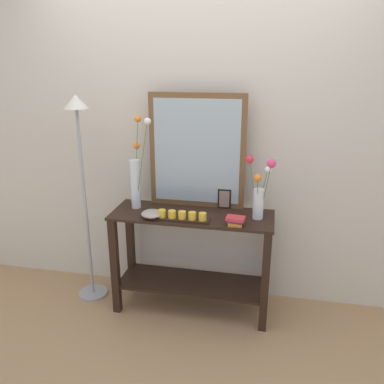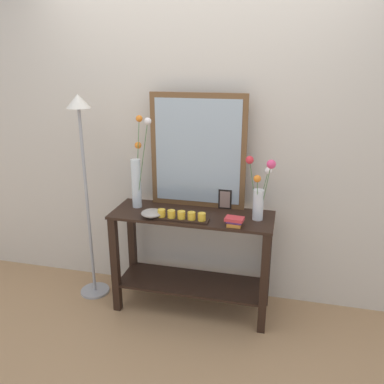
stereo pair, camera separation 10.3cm
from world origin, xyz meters
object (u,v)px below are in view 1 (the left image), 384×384
(picture_frame_small, at_px, (224,199))
(decorative_bowl, at_px, (152,214))
(candle_tray, at_px, (182,216))
(console_table, at_px, (192,252))
(tall_vase_left, at_px, (136,175))
(mirror_leaning, at_px, (197,152))
(floor_lamp, at_px, (82,167))
(book_stack, at_px, (235,221))
(vase_right, at_px, (260,191))

(picture_frame_small, relative_size, decorative_bowl, 0.97)
(decorative_bowl, bearing_deg, candle_tray, -0.50)
(console_table, relative_size, tall_vase_left, 1.71)
(mirror_leaning, distance_m, picture_frame_small, 0.42)
(console_table, xyz_separation_m, floor_lamp, (-0.86, 0.01, 0.63))
(tall_vase_left, distance_m, book_stack, 0.83)
(decorative_bowl, xyz_separation_m, book_stack, (0.60, -0.01, 0.00))
(picture_frame_small, distance_m, decorative_bowl, 0.57)
(console_table, relative_size, book_stack, 8.95)
(book_stack, bearing_deg, decorative_bowl, 178.81)
(console_table, relative_size, vase_right, 2.65)
(decorative_bowl, bearing_deg, tall_vase_left, 133.78)
(tall_vase_left, relative_size, candle_tray, 1.80)
(decorative_bowl, bearing_deg, picture_frame_small, 31.44)
(candle_tray, xyz_separation_m, book_stack, (0.38, -0.01, 0.00))
(mirror_leaning, bearing_deg, vase_right, -19.43)
(picture_frame_small, height_order, decorative_bowl, picture_frame_small)
(tall_vase_left, bearing_deg, decorative_bowl, -46.22)
(mirror_leaning, bearing_deg, floor_lamp, -168.50)
(vase_right, relative_size, picture_frame_small, 2.98)
(candle_tray, bearing_deg, console_table, 71.43)
(candle_tray, bearing_deg, book_stack, -1.59)
(mirror_leaning, xyz_separation_m, decorative_bowl, (-0.27, -0.31, -0.40))
(mirror_leaning, bearing_deg, candle_tray, -98.21)
(vase_right, bearing_deg, tall_vase_left, 177.50)
(candle_tray, height_order, decorative_bowl, candle_tray)
(mirror_leaning, relative_size, vase_right, 1.90)
(tall_vase_left, bearing_deg, console_table, -6.49)
(mirror_leaning, bearing_deg, tall_vase_left, -163.54)
(tall_vase_left, bearing_deg, floor_lamp, -173.95)
(picture_frame_small, bearing_deg, tall_vase_left, -170.08)
(mirror_leaning, relative_size, candle_tray, 2.20)
(candle_tray, height_order, picture_frame_small, picture_frame_small)
(console_table, height_order, picture_frame_small, picture_frame_small)
(picture_frame_small, xyz_separation_m, book_stack, (0.12, -0.31, -0.04))
(vase_right, xyz_separation_m, decorative_bowl, (-0.75, -0.14, -0.18))
(console_table, distance_m, candle_tray, 0.37)
(decorative_bowl, height_order, floor_lamp, floor_lamp)
(tall_vase_left, distance_m, candle_tray, 0.49)
(tall_vase_left, bearing_deg, picture_frame_small, 9.92)
(decorative_bowl, bearing_deg, mirror_leaning, 49.38)
(console_table, xyz_separation_m, candle_tray, (-0.04, -0.13, 0.34))
(mirror_leaning, distance_m, tall_vase_left, 0.49)
(console_table, xyz_separation_m, tall_vase_left, (-0.44, 0.05, 0.57))
(decorative_bowl, xyz_separation_m, floor_lamp, (-0.59, 0.14, 0.28))
(decorative_bowl, bearing_deg, book_stack, -1.19)
(candle_tray, bearing_deg, decorative_bowl, 179.50)
(tall_vase_left, height_order, picture_frame_small, tall_vase_left)
(tall_vase_left, xyz_separation_m, floor_lamp, (-0.42, -0.04, 0.06))
(mirror_leaning, bearing_deg, decorative_bowl, -130.62)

